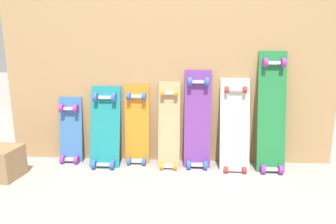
% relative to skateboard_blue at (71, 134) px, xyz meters
% --- Properties ---
extents(ground_plane, '(12.00, 12.00, 0.00)m').
position_rel_skateboard_blue_xyz_m(ground_plane, '(0.78, 0.01, -0.23)').
color(ground_plane, '#9E9991').
extents(plywood_wall_panel, '(2.57, 0.04, 1.47)m').
position_rel_skateboard_blue_xyz_m(plywood_wall_panel, '(0.78, 0.08, 0.50)').
color(plywood_wall_panel, tan).
rests_on(plywood_wall_panel, ground).
extents(skateboard_blue, '(0.18, 0.16, 0.59)m').
position_rel_skateboard_blue_xyz_m(skateboard_blue, '(0.00, 0.00, 0.00)').
color(skateboard_blue, '#386BAD').
rests_on(skateboard_blue, ground).
extents(skateboard_teal, '(0.23, 0.25, 0.67)m').
position_rel_skateboard_blue_xyz_m(skateboard_teal, '(0.29, -0.05, 0.04)').
color(skateboard_teal, '#197A7F').
rests_on(skateboard_teal, ground).
extents(skateboard_orange, '(0.19, 0.15, 0.69)m').
position_rel_skateboard_blue_xyz_m(skateboard_orange, '(0.54, 0.01, 0.05)').
color(skateboard_orange, orange).
rests_on(skateboard_orange, ground).
extents(skateboard_natural, '(0.17, 0.22, 0.72)m').
position_rel_skateboard_blue_xyz_m(skateboard_natural, '(0.79, -0.04, 0.06)').
color(skateboard_natural, tan).
rests_on(skateboard_natural, ground).
extents(skateboard_purple, '(0.20, 0.21, 0.80)m').
position_rel_skateboard_blue_xyz_m(skateboard_purple, '(1.01, -0.02, 0.11)').
color(skateboard_purple, '#6B338C').
rests_on(skateboard_purple, ground).
extents(skateboard_white, '(0.22, 0.25, 0.75)m').
position_rel_skateboard_blue_xyz_m(skateboard_white, '(1.29, -0.05, 0.07)').
color(skateboard_white, silver).
rests_on(skateboard_white, ground).
extents(skateboard_green, '(0.21, 0.26, 0.95)m').
position_rel_skateboard_blue_xyz_m(skateboard_green, '(1.56, -0.05, 0.18)').
color(skateboard_green, '#1E7238').
rests_on(skateboard_green, ground).
extents(wooden_crate, '(0.26, 0.26, 0.22)m').
position_rel_skateboard_blue_xyz_m(wooden_crate, '(-0.38, -0.34, -0.12)').
color(wooden_crate, '#99724C').
rests_on(wooden_crate, ground).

